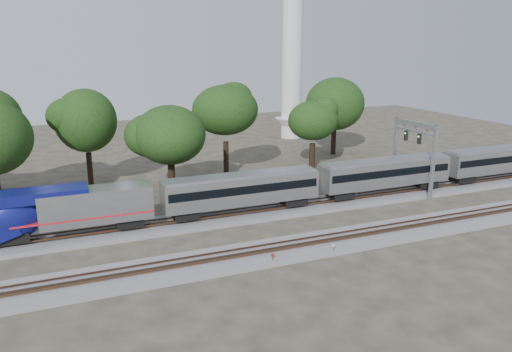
% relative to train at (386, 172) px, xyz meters
% --- Properties ---
extents(ground, '(160.00, 160.00, 0.00)m').
position_rel_train_xyz_m(ground, '(-20.82, -6.00, -3.10)').
color(ground, '#383328').
rests_on(ground, ground).
extents(track_far, '(160.00, 5.00, 0.73)m').
position_rel_train_xyz_m(track_far, '(-20.82, 0.00, -2.90)').
color(track_far, slate).
rests_on(track_far, ground).
extents(track_near, '(160.00, 5.00, 0.73)m').
position_rel_train_xyz_m(track_near, '(-20.82, -10.00, -2.90)').
color(track_near, slate).
rests_on(track_near, ground).
extents(train, '(86.68, 2.98, 4.40)m').
position_rel_train_xyz_m(train, '(0.00, 0.00, 0.00)').
color(train, '#B7BABF').
rests_on(train, ground).
extents(switch_stand_red, '(0.32, 0.09, 1.01)m').
position_rel_train_xyz_m(switch_stand_red, '(-20.00, -11.96, -2.46)').
color(switch_stand_red, '#512D19').
rests_on(switch_stand_red, ground).
extents(switch_stand_white, '(0.32, 0.06, 0.99)m').
position_rel_train_xyz_m(switch_stand_white, '(-14.29, -12.11, -2.47)').
color(switch_stand_white, '#512D19').
rests_on(switch_stand_white, ground).
extents(switch_lever, '(0.58, 0.47, 0.30)m').
position_rel_train_xyz_m(switch_lever, '(-12.90, -11.18, -2.95)').
color(switch_lever, '#512D19').
rests_on(switch_lever, ground).
extents(signal_gantry, '(0.61, 7.27, 8.84)m').
position_rel_train_xyz_m(signal_gantry, '(3.72, 0.00, 3.34)').
color(signal_gantry, gray).
rests_on(signal_gantry, ground).
extents(tree_3, '(8.79, 8.79, 12.40)m').
position_rel_train_xyz_m(tree_3, '(-31.90, 16.78, 5.53)').
color(tree_3, black).
rests_on(tree_3, ground).
extents(tree_4, '(7.60, 7.60, 10.71)m').
position_rel_train_xyz_m(tree_4, '(-23.25, 9.80, 4.35)').
color(tree_4, black).
rests_on(tree_4, ground).
extents(tree_5, '(9.34, 9.34, 13.16)m').
position_rel_train_xyz_m(tree_5, '(-14.42, 15.72, 6.07)').
color(tree_5, black).
rests_on(tree_5, ground).
extents(tree_6, '(7.29, 7.29, 10.27)m').
position_rel_train_xyz_m(tree_6, '(-1.64, 14.96, 4.04)').
color(tree_6, black).
rests_on(tree_6, ground).
extents(tree_7, '(8.38, 8.38, 11.81)m').
position_rel_train_xyz_m(tree_7, '(6.70, 22.95, 5.13)').
color(tree_7, black).
rests_on(tree_7, ground).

